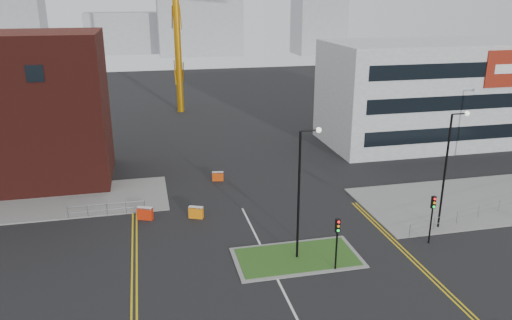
{
  "coord_description": "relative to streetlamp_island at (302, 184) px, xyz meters",
  "views": [
    {
      "loc": [
        -7.46,
        -20.85,
        17.16
      ],
      "look_at": [
        0.67,
        14.73,
        5.0
      ],
      "focal_mm": 35.0,
      "sensor_mm": 36.0,
      "label": 1
    }
  ],
  "objects": [
    {
      "name": "barrier_right",
      "position": [
        -3.22,
        16.0,
        -4.92
      ],
      "size": [
        1.12,
        0.55,
        0.9
      ],
      "color": "#CD400B",
      "rests_on": "ground"
    },
    {
      "name": "yellow_left_a",
      "position": [
        -11.22,
        2.0,
        -5.41
      ],
      "size": [
        0.12,
        24.0,
        0.01
      ],
      "primitive_type": "cube",
      "color": "gold",
      "rests_on": "ground"
    },
    {
      "name": "pavement_right",
      "position": [
        19.78,
        6.0,
        -5.35
      ],
      "size": [
        24.0,
        10.0,
        0.12
      ],
      "primitive_type": "cube",
      "color": "slate",
      "rests_on": "ground"
    },
    {
      "name": "centre_line",
      "position": [
        -2.22,
        -6.0,
        -5.41
      ],
      "size": [
        0.15,
        30.0,
        0.01
      ],
      "primitive_type": "cube",
      "color": "silver",
      "rests_on": "ground"
    },
    {
      "name": "yellow_right_a",
      "position": [
        7.28,
        -2.0,
        -5.41
      ],
      "size": [
        0.12,
        20.0,
        0.01
      ],
      "primitive_type": "cube",
      "color": "gold",
      "rests_on": "ground"
    },
    {
      "name": "yellow_left_b",
      "position": [
        -10.92,
        2.0,
        -5.41
      ],
      "size": [
        0.12,
        24.0,
        0.01
      ],
      "primitive_type": "cube",
      "color": "gold",
      "rests_on": "ground"
    },
    {
      "name": "traffic_light_island",
      "position": [
        1.78,
        -2.02,
        -2.85
      ],
      "size": [
        0.28,
        0.33,
        3.65
      ],
      "color": "black",
      "rests_on": "ground"
    },
    {
      "name": "office_block",
      "position": [
        23.79,
        23.97,
        0.59
      ],
      "size": [
        25.0,
        12.2,
        12.0
      ],
      "color": "#A5A8AA",
      "rests_on": "ground"
    },
    {
      "name": "traffic_light_right",
      "position": [
        9.78,
        -0.02,
        -2.85
      ],
      "size": [
        0.28,
        0.33,
        3.65
      ],
      "color": "black",
      "rests_on": "ground"
    },
    {
      "name": "railing_left",
      "position": [
        -13.22,
        10.0,
        -4.67
      ],
      "size": [
        6.05,
        0.05,
        1.1
      ],
      "color": "gray",
      "rests_on": "ground"
    },
    {
      "name": "pavement_left",
      "position": [
        -22.22,
        14.0,
        -5.35
      ],
      "size": [
        28.0,
        8.0,
        0.12
      ],
      "primitive_type": "cube",
      "color": "slate",
      "rests_on": "ground"
    },
    {
      "name": "streetlamp_right_near",
      "position": [
        12.0,
        2.0,
        0.0
      ],
      "size": [
        1.46,
        0.36,
        9.18
      ],
      "color": "black",
      "rests_on": "ground"
    },
    {
      "name": "skyline_a",
      "position": [
        -42.22,
        112.0,
        5.59
      ],
      "size": [
        18.0,
        12.0,
        22.0
      ],
      "primitive_type": "cube",
      "color": "gray",
      "rests_on": "ground"
    },
    {
      "name": "grass_island",
      "position": [
        -0.22,
        0.0,
        -5.35
      ],
      "size": [
        8.0,
        4.0,
        0.12
      ],
      "primitive_type": "cube",
      "color": "#2C551C",
      "rests_on": "ground"
    },
    {
      "name": "island_kerb",
      "position": [
        -0.22,
        0.0,
        -5.37
      ],
      "size": [
        8.6,
        4.6,
        0.08
      ],
      "primitive_type": "cube",
      "color": "slate",
      "rests_on": "ground"
    },
    {
      "name": "railing_right",
      "position": [
        18.28,
        3.5,
        -4.63
      ],
      "size": [
        19.05,
        5.05,
        1.1
      ],
      "color": "gray",
      "rests_on": "ground"
    },
    {
      "name": "yellow_right_b",
      "position": [
        7.58,
        -2.0,
        -5.41
      ],
      "size": [
        0.12,
        20.0,
        0.01
      ],
      "primitive_type": "cube",
      "color": "gold",
      "rests_on": "ground"
    },
    {
      "name": "skyline_c",
      "position": [
        42.78,
        117.0,
        8.59
      ],
      "size": [
        14.0,
        12.0,
        28.0
      ],
      "primitive_type": "cube",
      "color": "gray",
      "rests_on": "ground"
    },
    {
      "name": "barrier_left",
      "position": [
        -10.22,
        8.65,
        -4.84
      ],
      "size": [
        1.31,
        0.88,
        1.05
      ],
      "color": "red",
      "rests_on": "ground"
    },
    {
      "name": "skyline_d",
      "position": [
        -10.22,
        132.0,
        0.59
      ],
      "size": [
        30.0,
        12.0,
        12.0
      ],
      "primitive_type": "cube",
      "color": "gray",
      "rests_on": "ground"
    },
    {
      "name": "skyline_b",
      "position": [
        7.78,
        122.0,
        2.59
      ],
      "size": [
        24.0,
        12.0,
        16.0
      ],
      "primitive_type": "cube",
      "color": "gray",
      "rests_on": "ground"
    },
    {
      "name": "streetlamp_island",
      "position": [
        0.0,
        0.0,
        0.0
      ],
      "size": [
        1.46,
        0.36,
        9.18
      ],
      "color": "black",
      "rests_on": "ground"
    },
    {
      "name": "barrier_mid",
      "position": [
        -6.22,
        8.0,
        -4.88
      ],
      "size": [
        1.22,
        0.82,
        0.98
      ],
      "color": "orange",
      "rests_on": "ground"
    }
  ]
}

